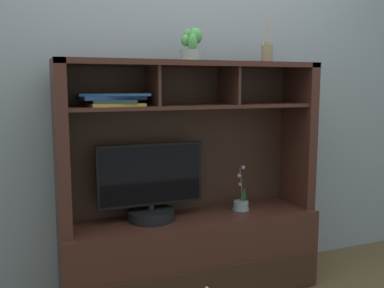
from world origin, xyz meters
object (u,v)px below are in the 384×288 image
potted_orchid (241,203)px  potted_succulent (191,47)px  tv_monitor (151,190)px  diffuser_bottle (267,53)px  media_console (192,226)px  magazine_stack_left (114,99)px

potted_orchid → potted_succulent: bearing=176.8°
tv_monitor → diffuser_bottle: diffuser_bottle is taller
media_console → tv_monitor: media_console is taller
potted_orchid → potted_succulent: size_ratio=1.48×
tv_monitor → magazine_stack_left: 0.56m
magazine_stack_left → tv_monitor: bearing=2.6°
media_console → magazine_stack_left: bearing=-179.5°
media_console → tv_monitor: 0.35m
tv_monitor → media_console: bearing=-1.2°
tv_monitor → diffuser_bottle: 1.08m
magazine_stack_left → diffuser_bottle: size_ratio=1.31×
tv_monitor → potted_orchid: tv_monitor is taller
media_console → potted_orchid: (0.33, -0.00, 0.11)m
diffuser_bottle → potted_succulent: 0.49m
potted_orchid → magazine_stack_left: bearing=180.0°
potted_orchid → diffuser_bottle: (0.17, 0.01, 0.92)m
tv_monitor → potted_orchid: 0.59m
magazine_stack_left → potted_succulent: size_ratio=2.07×
potted_succulent → media_console: bearing=-108.4°
tv_monitor → potted_succulent: potted_succulent is taller
tv_monitor → potted_orchid: size_ratio=2.19×
media_console → potted_orchid: 0.35m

